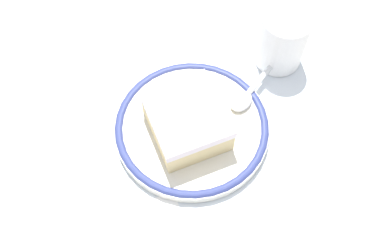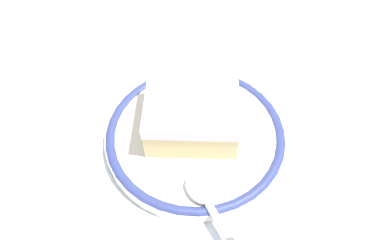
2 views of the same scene
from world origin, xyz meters
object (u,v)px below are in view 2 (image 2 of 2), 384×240
Objects in this scene: spoon at (212,210)px; napkin at (105,73)px; plate at (192,134)px; cake_slice at (192,113)px.

spoon reaches higher than napkin.
cake_slice is (-0.00, 0.01, 0.03)m from plate.
cake_slice reaches higher than plate.
spoon is (0.05, -0.08, 0.01)m from plate.
cake_slice reaches higher than spoon.
cake_slice reaches higher than napkin.
napkin is (-0.15, 0.06, -0.01)m from plate.
napkin is at bearing 159.05° from plate.
plate reaches higher than napkin.
cake_slice is 1.09× the size of spoon.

